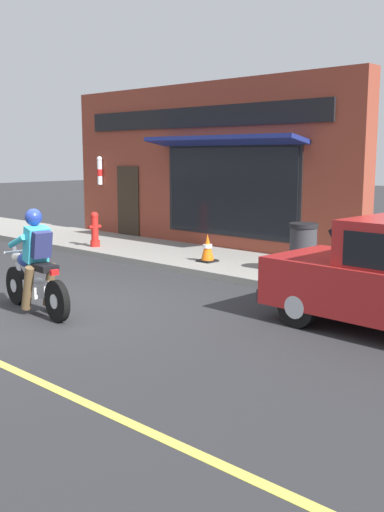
{
  "coord_description": "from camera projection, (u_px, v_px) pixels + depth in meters",
  "views": [
    {
      "loc": [
        -5.15,
        -8.01,
        2.42
      ],
      "look_at": [
        1.18,
        -2.08,
        0.95
      ],
      "focal_mm": 42.0,
      "sensor_mm": 36.0,
      "label": 1
    }
  ],
  "objects": [
    {
      "name": "sidewalk_curb",
      "position": [
        143.0,
        250.0,
        14.98
      ],
      "size": [
        2.6,
        22.0,
        0.14
      ],
      "primitive_type": "cube",
      "color": "gray",
      "rests_on": "ground"
    },
    {
      "name": "trash_bin",
      "position": [
        303.0,
        248.0,
        11.59
      ],
      "size": [
        0.56,
        0.56,
        0.98
      ],
      "color": "#2D2D33",
      "rests_on": "sidewalk_curb"
    },
    {
      "name": "storefront_building",
      "position": [
        202.0,
        167.0,
        15.35
      ],
      "size": [
        1.25,
        9.34,
        4.2
      ],
      "color": "brown",
      "rests_on": "ground"
    },
    {
      "name": "traffic_cone",
      "position": [
        207.0,
        248.0,
        12.89
      ],
      "size": [
        0.36,
        0.36,
        0.6
      ],
      "color": "black",
      "rests_on": "sidewalk_curb"
    },
    {
      "name": "fire_hydrant",
      "position": [
        95.0,
        230.0,
        14.99
      ],
      "size": [
        0.36,
        0.24,
        0.88
      ],
      "color": "red",
      "rests_on": "sidewalk_curb"
    },
    {
      "name": "ground_plane",
      "position": [
        46.0,
        309.0,
        9.51
      ],
      "size": [
        80.0,
        80.0,
        0.0
      ],
      "primitive_type": "plane",
      "color": "#2B2B2D"
    },
    {
      "name": "motorcycle_with_rider",
      "position": [
        35.0,
        270.0,
        9.19
      ],
      "size": [
        0.62,
        2.02,
        1.62
      ],
      "color": "black",
      "rests_on": "ground"
    }
  ]
}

